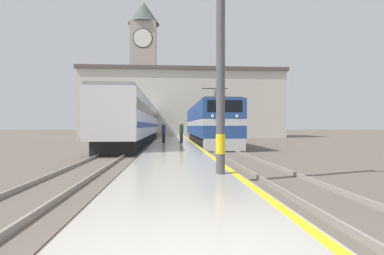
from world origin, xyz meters
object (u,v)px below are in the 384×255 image
object	(u,v)px
locomotive_train	(208,124)
catenary_mast	(223,38)
second_waiting_passenger	(181,132)
clock_tower	(144,64)
passenger_train	(144,122)
person_on_platform	(164,132)

from	to	relation	value
locomotive_train	catenary_mast	xyz separation A→B (m)	(-1.96, -18.79, 2.49)
locomotive_train	second_waiting_passenger	size ratio (longest dim) A/B	9.90
catenary_mast	clock_tower	size ratio (longest dim) A/B	0.31
locomotive_train	second_waiting_passenger	xyz separation A→B (m)	(-2.62, -3.13, -0.69)
catenary_mast	clock_tower	bearing A→B (deg)	97.54
locomotive_train	clock_tower	bearing A→B (deg)	105.07
catenary_mast	second_waiting_passenger	distance (m)	16.00
clock_tower	catenary_mast	bearing A→B (deg)	-82.46
passenger_train	catenary_mast	size ratio (longest dim) A/B	5.19
passenger_train	clock_tower	bearing A→B (deg)	94.94
passenger_train	person_on_platform	size ratio (longest dim) A/B	24.97
person_on_platform	second_waiting_passenger	distance (m)	1.81
passenger_train	locomotive_train	bearing A→B (deg)	-55.52
passenger_train	clock_tower	world-z (taller)	clock_tower
locomotive_train	catenary_mast	world-z (taller)	catenary_mast
person_on_platform	clock_tower	world-z (taller)	clock_tower
locomotive_train	clock_tower	world-z (taller)	clock_tower
person_on_platform	second_waiting_passenger	size ratio (longest dim) A/B	0.98
clock_tower	passenger_train	bearing A→B (deg)	-85.06
catenary_mast	clock_tower	world-z (taller)	clock_tower
passenger_train	person_on_platform	bearing A→B (deg)	-77.28
locomotive_train	person_on_platform	distance (m)	4.64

